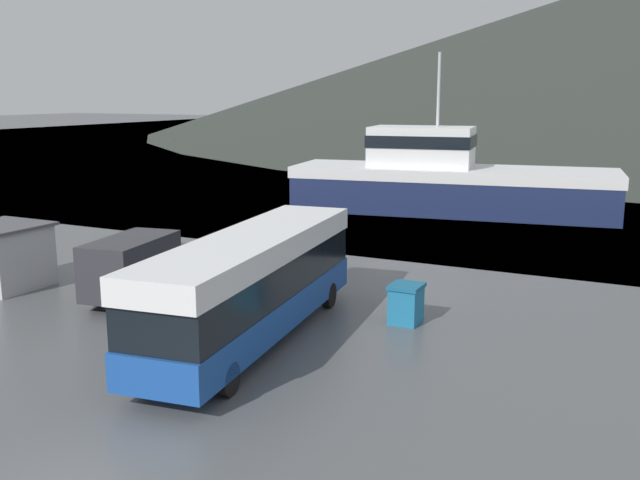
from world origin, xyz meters
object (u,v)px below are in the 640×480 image
object	(u,v)px
tour_bus	(253,282)
dock_kiosk	(4,256)
storage_bin	(406,303)
fishing_boat	(447,179)
delivery_van	(140,264)

from	to	relation	value
tour_bus	dock_kiosk	bearing A→B (deg)	168.59
storage_bin	dock_kiosk	world-z (taller)	dock_kiosk
storage_bin	dock_kiosk	xyz separation A→B (m)	(-15.73, -2.81, 0.59)
tour_bus	fishing_boat	xyz separation A→B (m)	(-1.76, 26.40, 0.24)
fishing_boat	storage_bin	bearing A→B (deg)	4.74
delivery_van	dock_kiosk	bearing A→B (deg)	-175.92
tour_bus	dock_kiosk	distance (m)	12.10
dock_kiosk	fishing_boat	bearing A→B (deg)	68.03
fishing_boat	dock_kiosk	size ratio (longest dim) A/B	6.76
storage_bin	tour_bus	bearing A→B (deg)	-135.10
fishing_boat	storage_bin	world-z (taller)	fishing_boat
delivery_van	storage_bin	distance (m)	10.17
dock_kiosk	storage_bin	bearing A→B (deg)	10.12
delivery_van	dock_kiosk	distance (m)	5.84
delivery_van	storage_bin	world-z (taller)	delivery_van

